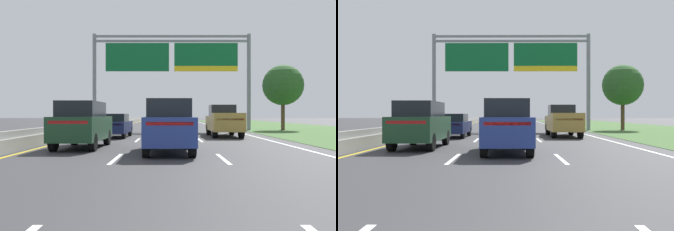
% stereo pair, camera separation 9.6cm
% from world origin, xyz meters
% --- Properties ---
extents(ground_plane, '(220.00, 220.00, 0.00)m').
position_xyz_m(ground_plane, '(0.00, 35.00, 0.00)').
color(ground_plane, '#333335').
extents(lane_striping, '(11.96, 106.00, 0.01)m').
position_xyz_m(lane_striping, '(0.00, 34.54, 0.00)').
color(lane_striping, white).
rests_on(lane_striping, ground).
extents(grass_verge_right, '(14.00, 110.00, 0.02)m').
position_xyz_m(grass_verge_right, '(13.95, 35.00, 0.01)').
color(grass_verge_right, '#3D602D').
rests_on(grass_verge_right, ground).
extents(median_barrier_concrete, '(0.60, 110.00, 0.85)m').
position_xyz_m(median_barrier_concrete, '(-6.60, 35.00, 0.35)').
color(median_barrier_concrete, gray).
rests_on(median_barrier_concrete, ground).
extents(overhead_sign_gantry, '(15.06, 0.42, 9.18)m').
position_xyz_m(overhead_sign_gantry, '(0.30, 32.56, 6.54)').
color(overhead_sign_gantry, gray).
rests_on(overhead_sign_gantry, ground).
extents(pickup_truck_gold, '(2.03, 5.41, 2.20)m').
position_xyz_m(pickup_truck_gold, '(3.82, 23.22, 1.07)').
color(pickup_truck_gold, '#A38438').
rests_on(pickup_truck_gold, ground).
extents(car_darkgreen_left_lane_suv, '(1.98, 4.73, 2.11)m').
position_xyz_m(car_darkgreen_left_lane_suv, '(-3.95, 14.58, 1.10)').
color(car_darkgreen_left_lane_suv, '#193D23').
rests_on(car_darkgreen_left_lane_suv, ground).
extents(car_blue_centre_lane_suv, '(2.02, 4.75, 2.11)m').
position_xyz_m(car_blue_centre_lane_suv, '(-0.05, 12.46, 1.10)').
color(car_blue_centre_lane_suv, navy).
rests_on(car_blue_centre_lane_suv, ground).
extents(car_navy_left_lane_sedan, '(1.93, 4.44, 1.57)m').
position_xyz_m(car_navy_left_lane_sedan, '(-3.58, 22.21, 0.82)').
color(car_navy_left_lane_sedan, '#161E47').
rests_on(car_navy_left_lane_sedan, ground).
extents(car_grey_centre_lane_sedan, '(1.89, 4.43, 1.57)m').
position_xyz_m(car_grey_centre_lane_sedan, '(-0.20, 28.70, 0.82)').
color(car_grey_centre_lane_sedan, slate).
rests_on(car_grey_centre_lane_sedan, ground).
extents(roadside_tree_mid, '(3.88, 3.88, 6.28)m').
position_xyz_m(roadside_tree_mid, '(11.00, 32.95, 4.32)').
color(roadside_tree_mid, '#4C3823').
rests_on(roadside_tree_mid, ground).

